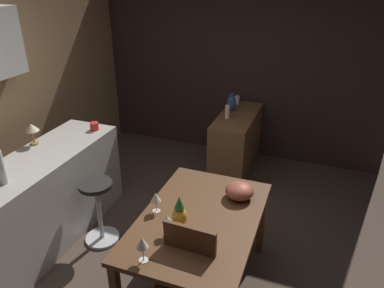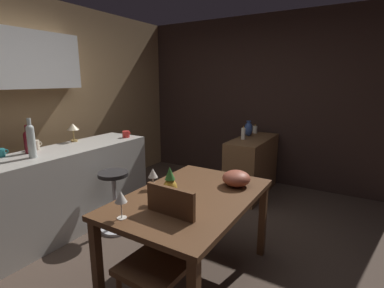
# 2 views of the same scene
# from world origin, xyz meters

# --- Properties ---
(ground_plane) EXTENTS (9.00, 9.00, 0.00)m
(ground_plane) POSITION_xyz_m (0.00, 0.00, 0.00)
(ground_plane) COLOR #47382D
(wall_side_right) EXTENTS (0.10, 4.40, 2.60)m
(wall_side_right) POSITION_xyz_m (2.55, 0.30, 1.30)
(wall_side_right) COLOR #33231E
(wall_side_right) RESTS_ON ground_plane
(dining_table) EXTENTS (1.35, 0.89, 0.74)m
(dining_table) POSITION_xyz_m (-0.14, -0.28, 0.66)
(dining_table) COLOR #56351E
(dining_table) RESTS_ON ground_plane
(kitchen_counter) EXTENTS (2.10, 0.60, 0.90)m
(kitchen_counter) POSITION_xyz_m (-0.18, 1.36, 0.45)
(kitchen_counter) COLOR #B2ADA3
(kitchen_counter) RESTS_ON ground_plane
(sideboard_cabinet) EXTENTS (1.10, 0.44, 0.82)m
(sideboard_cabinet) POSITION_xyz_m (1.89, -0.07, 0.41)
(sideboard_cabinet) COLOR brown
(sideboard_cabinet) RESTS_ON ground_plane
(chair_near_window) EXTENTS (0.41, 0.41, 0.94)m
(chair_near_window) POSITION_xyz_m (-0.62, -0.33, 0.51)
(chair_near_window) COLOR #56351E
(chair_near_window) RESTS_ON ground_plane
(bar_stool) EXTENTS (0.34, 0.34, 0.67)m
(bar_stool) POSITION_xyz_m (0.10, 0.84, 0.36)
(bar_stool) COLOR #262323
(bar_stool) RESTS_ON ground_plane
(wine_glass_left) EXTENTS (0.08, 0.08, 0.17)m
(wine_glass_left) POSITION_xyz_m (-0.18, 0.07, 0.87)
(wine_glass_left) COLOR silver
(wine_glass_left) RESTS_ON dining_table
(wine_glass_right) EXTENTS (0.08, 0.08, 0.17)m
(wine_glass_right) POSITION_xyz_m (-0.41, -0.13, 0.87)
(wine_glass_right) COLOR silver
(wine_glass_right) RESTS_ON dining_table
(wine_glass_center) EXTENTS (0.08, 0.08, 0.19)m
(wine_glass_center) POSITION_xyz_m (-0.70, -0.09, 0.89)
(wine_glass_center) COLOR silver
(wine_glass_center) RESTS_ON dining_table
(pineapple_centerpiece) EXTENTS (0.11, 0.11, 0.25)m
(pineapple_centerpiece) POSITION_xyz_m (-0.27, -0.17, 0.85)
(pineapple_centerpiece) COLOR gold
(pineapple_centerpiece) RESTS_ON dining_table
(fruit_bowl) EXTENTS (0.24, 0.24, 0.13)m
(fruit_bowl) POSITION_xyz_m (0.23, -0.50, 0.81)
(fruit_bowl) COLOR #9E4C38
(fruit_bowl) RESTS_ON dining_table
(cup_red) EXTENTS (0.13, 0.09, 0.08)m
(cup_red) POSITION_xyz_m (0.72, 1.23, 0.94)
(cup_red) COLOR red
(cup_red) RESTS_ON kitchen_counter
(counter_lamp) EXTENTS (0.14, 0.14, 0.22)m
(counter_lamp) POSITION_xyz_m (0.20, 1.59, 1.07)
(counter_lamp) COLOR #A58447
(counter_lamp) RESTS_ON kitchen_counter
(pillar_candle_tall) EXTENTS (0.07, 0.07, 0.14)m
(pillar_candle_tall) POSITION_xyz_m (2.30, 0.04, 0.88)
(pillar_candle_tall) COLOR white
(pillar_candle_tall) RESTS_ON sideboard_cabinet
(pillar_candle_short) EXTENTS (0.06, 0.06, 0.19)m
(pillar_candle_short) POSITION_xyz_m (1.75, 0.03, 0.90)
(pillar_candle_short) COLOR white
(pillar_candle_short) RESTS_ON sideboard_cabinet
(vase_ceramic_blue) EXTENTS (0.12, 0.12, 0.23)m
(vase_ceramic_blue) POSITION_xyz_m (2.01, 0.05, 0.93)
(vase_ceramic_blue) COLOR #334C8C
(vase_ceramic_blue) RESTS_ON sideboard_cabinet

